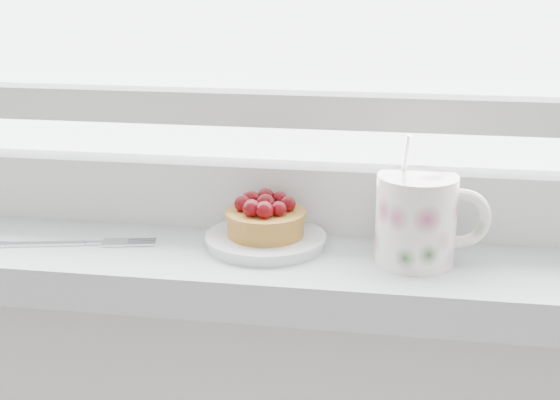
% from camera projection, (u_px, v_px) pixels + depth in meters
% --- Properties ---
extents(saucer, '(0.12, 0.12, 0.01)m').
position_uv_depth(saucer, '(266.00, 240.00, 0.80)').
color(saucer, silver).
rests_on(saucer, windowsill).
extents(raspberry_tart, '(0.08, 0.08, 0.04)m').
position_uv_depth(raspberry_tart, '(265.00, 217.00, 0.79)').
color(raspberry_tart, '#905D1F').
rests_on(raspberry_tart, saucer).
extents(floral_mug, '(0.11, 0.08, 0.12)m').
position_uv_depth(floral_mug, '(419.00, 218.00, 0.74)').
color(floral_mug, white).
rests_on(floral_mug, windowsill).
extents(fork, '(0.17, 0.05, 0.00)m').
position_uv_depth(fork, '(72.00, 243.00, 0.80)').
color(fork, silver).
rests_on(fork, windowsill).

